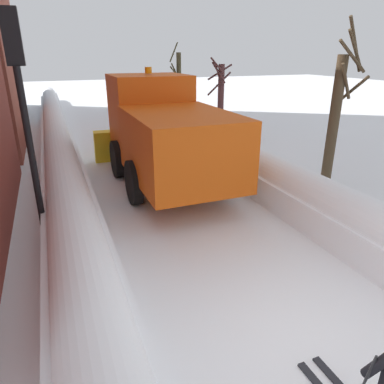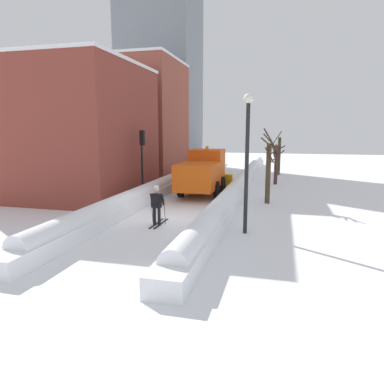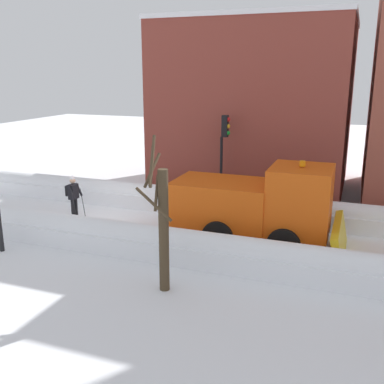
# 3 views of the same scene
# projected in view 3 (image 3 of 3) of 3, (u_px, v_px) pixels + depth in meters

# --- Properties ---
(ground_plane) EXTENTS (80.00, 80.00, 0.00)m
(ground_plane) POSITION_uv_depth(u_px,v_px,m) (359.00, 255.00, 14.95)
(ground_plane) COLOR white
(snowbank_left) EXTENTS (1.10, 36.00, 1.08)m
(snowbank_left) POSITION_uv_depth(u_px,v_px,m) (361.00, 219.00, 17.06)
(snowbank_left) COLOR white
(snowbank_left) RESTS_ON ground
(snowbank_right) EXTENTS (1.10, 36.00, 1.08)m
(snowbank_right) POSITION_uv_depth(u_px,v_px,m) (359.00, 272.00, 12.58)
(snowbank_right) COLOR white
(snowbank_right) RESTS_ON ground
(building_brick_near) EXTENTS (8.77, 8.90, 8.33)m
(building_brick_near) POSITION_uv_depth(u_px,v_px,m) (259.00, 107.00, 22.89)
(building_brick_near) COLOR brown
(building_brick_near) RESTS_ON ground
(plow_truck) EXTENTS (3.20, 5.98, 3.12)m
(plow_truck) POSITION_uv_depth(u_px,v_px,m) (259.00, 205.00, 15.50)
(plow_truck) COLOR #DB510F
(plow_truck) RESTS_ON ground
(skier) EXTENTS (0.62, 1.80, 1.81)m
(skier) POSITION_uv_depth(u_px,v_px,m) (73.00, 194.00, 18.56)
(skier) COLOR black
(skier) RESTS_ON ground
(traffic_light_pole) EXTENTS (0.28, 0.42, 4.19)m
(traffic_light_pole) POSITION_uv_depth(u_px,v_px,m) (224.00, 145.00, 18.80)
(traffic_light_pole) COLOR black
(traffic_light_pole) RESTS_ON ground
(bare_tree_near) EXTENTS (0.99, 1.12, 4.31)m
(bare_tree_near) POSITION_uv_depth(u_px,v_px,m) (162.00, 225.00, 12.12)
(bare_tree_near) COLOR #443624
(bare_tree_near) RESTS_ON ground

